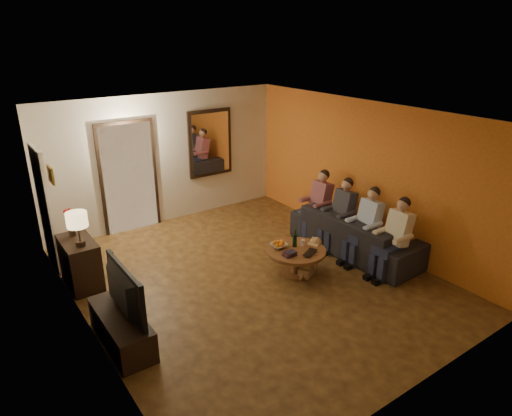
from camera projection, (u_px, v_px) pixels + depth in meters
floor at (252, 278)px, 7.30m from camera, size 5.00×6.00×0.01m
ceiling at (251, 116)px, 6.35m from camera, size 5.00×6.00×0.01m
back_wall at (166, 159)px, 9.11m from camera, size 5.00×0.02×2.60m
front_wall at (422, 290)px, 4.55m from camera, size 5.00×0.02×2.60m
left_wall at (81, 245)px, 5.49m from camera, size 0.02×6.00×2.60m
right_wall at (366, 174)px, 8.17m from camera, size 0.02×6.00×2.60m
orange_accent at (365, 174)px, 8.17m from camera, size 0.01×6.00×2.60m
kitchen_doorway at (129, 178)px, 8.76m from camera, size 1.00×0.06×2.10m
door_trim at (129, 179)px, 8.75m from camera, size 1.12×0.04×2.22m
fridge_glimpse at (142, 183)px, 8.95m from camera, size 0.45×0.03×1.70m
mirror_frame at (210, 143)px, 9.54m from camera, size 1.00×0.05×1.40m
mirror_glass at (211, 143)px, 9.52m from camera, size 0.86×0.02×1.26m
white_door at (45, 209)px, 7.36m from camera, size 0.06×0.85×2.04m
framed_art at (51, 175)px, 6.29m from camera, size 0.03×0.28×0.24m
art_canvas at (52, 175)px, 6.30m from camera, size 0.01×0.22×0.18m
dresser at (80, 263)px, 7.01m from camera, size 0.45×0.85×0.75m
table_lamp at (78, 229)px, 6.61m from camera, size 0.30×0.30×0.54m
flower_vase at (71, 222)px, 6.96m from camera, size 0.14×0.14×0.44m
tv_stand at (122, 329)px, 5.74m from camera, size 0.45×1.25×0.42m
tv at (117, 292)px, 5.54m from camera, size 1.12×0.15×0.65m
sofa at (356, 233)px, 8.07m from camera, size 2.49×1.05×0.72m
person_a at (395, 240)px, 7.24m from camera, size 0.60×0.40×1.20m
person_b at (366, 228)px, 7.70m from camera, size 0.60×0.40×1.20m
person_c at (341, 216)px, 8.15m from camera, size 0.60×0.40×1.20m
person_d at (318, 207)px, 8.61m from camera, size 0.60×0.40×1.20m
dog at (310, 257)px, 7.39m from camera, size 0.61×0.45×0.56m
coffee_table at (296, 262)px, 7.35m from camera, size 1.12×1.12×0.45m
bowl at (279, 246)px, 7.33m from camera, size 0.26×0.26×0.06m
oranges at (279, 242)px, 7.30m from camera, size 0.20×0.20×0.08m
wine_bottle at (295, 238)px, 7.31m from camera, size 0.07×0.07×0.31m
wine_glass at (303, 243)px, 7.38m from camera, size 0.06×0.06×0.10m
book_stack at (289, 253)px, 7.06m from camera, size 0.20×0.15×0.07m
laptop at (313, 254)px, 7.10m from camera, size 0.39×0.33×0.03m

